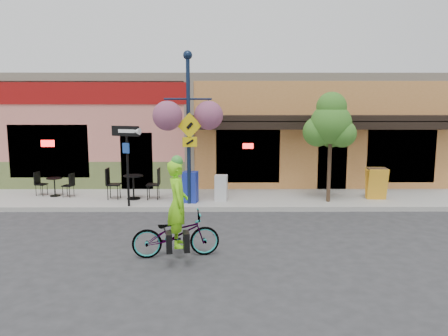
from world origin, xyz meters
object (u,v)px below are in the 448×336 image
at_px(bicycle, 176,234).
at_px(building, 217,128).
at_px(lamp_post, 189,129).
at_px(street_tree, 330,147).
at_px(newspaper_box_blue, 190,187).
at_px(one_way_sign, 128,166).
at_px(cyclist_rider, 178,215).
at_px(newspaper_box_grey, 221,188).

bearing_deg(bicycle, building, -13.40).
bearing_deg(lamp_post, street_tree, -15.98).
xyz_separation_m(newspaper_box_blue, street_tree, (4.59, 0.08, 1.32)).
height_order(one_way_sign, newspaper_box_blue, one_way_sign).
distance_m(cyclist_rider, lamp_post, 4.82).
bearing_deg(one_way_sign, cyclist_rider, -43.69).
xyz_separation_m(building, cyclist_rider, (-0.76, -11.01, -1.29)).
distance_m(building, street_tree, 7.27).
bearing_deg(lamp_post, newspaper_box_blue, 64.22).
bearing_deg(bicycle, newspaper_box_blue, -9.02).
relative_size(cyclist_rider, lamp_post, 0.39).
relative_size(bicycle, newspaper_box_blue, 1.90).
bearing_deg(one_way_sign, street_tree, 26.35).
distance_m(bicycle, newspaper_box_grey, 5.05).
bearing_deg(building, cyclist_rider, -93.94).
xyz_separation_m(bicycle, one_way_sign, (-1.94, 4.16, 0.92)).
height_order(newspaper_box_blue, street_tree, street_tree).
xyz_separation_m(building, street_tree, (3.76, -6.22, -0.27)).
xyz_separation_m(building, newspaper_box_grey, (0.19, -6.06, -1.67)).
height_order(building, lamp_post, lamp_post).
bearing_deg(cyclist_rider, building, -13.14).
relative_size(cyclist_rider, newspaper_box_blue, 1.89).
xyz_separation_m(bicycle, newspaper_box_blue, (-0.02, 4.72, 0.15)).
distance_m(newspaper_box_blue, newspaper_box_grey, 1.05).
bearing_deg(bicycle, newspaper_box_grey, -20.63).
xyz_separation_m(bicycle, newspaper_box_grey, (1.00, 4.95, 0.07)).
distance_m(newspaper_box_blue, street_tree, 4.77).
distance_m(bicycle, newspaper_box_blue, 4.72).
height_order(building, bicycle, building).
distance_m(lamp_post, newspaper_box_grey, 2.30).
distance_m(building, one_way_sign, 7.43).
height_order(cyclist_rider, newspaper_box_blue, cyclist_rider).
xyz_separation_m(newspaper_box_blue, newspaper_box_grey, (1.02, 0.24, -0.08)).
distance_m(cyclist_rider, one_way_sign, 4.63).
xyz_separation_m(building, bicycle, (-0.81, -11.01, -1.74)).
bearing_deg(street_tree, newspaper_box_blue, -179.01).
bearing_deg(building, lamp_post, -97.43).
xyz_separation_m(lamp_post, newspaper_box_blue, (0.02, 0.18, -1.93)).
relative_size(lamp_post, street_tree, 1.34).
relative_size(bicycle, newspaper_box_grey, 2.25).
bearing_deg(newspaper_box_blue, cyclist_rider, -78.56).
relative_size(building, newspaper_box_grey, 21.06).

